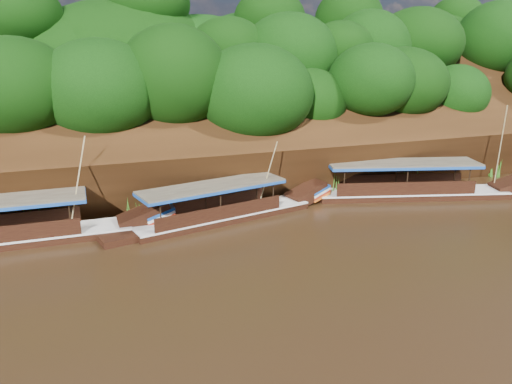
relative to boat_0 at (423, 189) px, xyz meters
The scene contains 6 objects.
ground 14.41m from the boat_0, 151.01° to the right, with size 160.00×160.00×0.00m, color black.
riverbank 20.21m from the boat_0, 128.69° to the left, with size 120.00×30.06×19.40m.
boat_0 is the anchor object (origin of this frame).
boat_1 13.55m from the boat_0, behind, with size 13.27×4.70×5.07m.
boat_2 25.40m from the boat_0, behind, with size 15.61×2.60×5.92m.
reeds 15.12m from the boat_0, behind, with size 50.58×2.49×2.00m.
Camera 1 is at (-9.33, -19.96, 10.14)m, focal length 35.00 mm.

